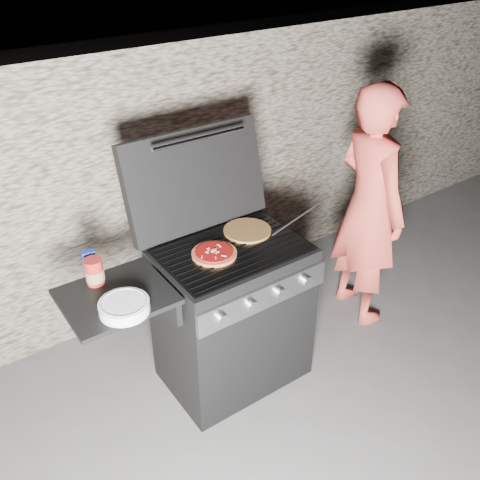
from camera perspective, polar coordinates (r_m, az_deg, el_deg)
ground at (r=3.43m, az=-0.70°, el=-13.88°), size 50.00×50.00×0.00m
stone_wall at (r=3.66m, az=-10.17°, el=6.20°), size 8.00×0.35×1.80m
gas_grill at (r=3.02m, az=-4.73°, el=-9.74°), size 1.34×0.79×0.91m
pizza_topped at (r=2.80m, az=-2.77°, el=-1.38°), size 0.25×0.25×0.03m
pizza_plain at (r=3.00m, az=0.78°, el=1.02°), size 0.31×0.31×0.01m
sauce_jar at (r=2.67m, az=-15.27°, el=-3.26°), size 0.11×0.11×0.14m
blue_carton at (r=2.74m, az=-15.74°, el=-2.34°), size 0.07×0.05×0.13m
plate_stack at (r=2.48m, az=-12.25°, el=-6.98°), size 0.30×0.30×0.05m
person at (r=3.55m, az=13.60°, el=3.38°), size 0.48×0.65×1.63m
tongs at (r=3.07m, az=6.20°, el=2.32°), size 0.41×0.05×0.08m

